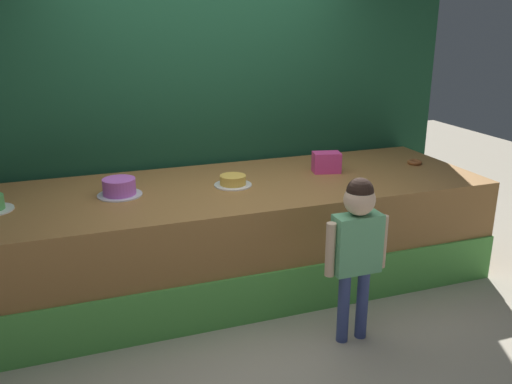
# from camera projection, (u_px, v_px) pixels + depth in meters

# --- Properties ---
(ground_plane) EXTENTS (12.00, 12.00, 0.00)m
(ground_plane) POSITION_uv_depth(u_px,v_px,m) (261.00, 320.00, 3.84)
(ground_plane) COLOR #ADA38E
(stage_platform) EXTENTS (3.97, 1.32, 0.81)m
(stage_platform) POSITION_uv_depth(u_px,v_px,m) (233.00, 234.00, 4.29)
(stage_platform) COLOR #9E6B38
(stage_platform) RESTS_ON ground_plane
(curtain_backdrop) EXTENTS (4.59, 0.08, 2.93)m
(curtain_backdrop) POSITION_uv_depth(u_px,v_px,m) (205.00, 88.00, 4.63)
(curtain_backdrop) COLOR #19472D
(curtain_backdrop) RESTS_ON ground_plane
(child_figure) EXTENTS (0.43, 0.20, 1.12)m
(child_figure) POSITION_uv_depth(u_px,v_px,m) (357.00, 238.00, 3.40)
(child_figure) COLOR #3F4C8C
(child_figure) RESTS_ON ground_plane
(pink_box) EXTENTS (0.25, 0.19, 0.17)m
(pink_box) POSITION_uv_depth(u_px,v_px,m) (326.00, 162.00, 4.48)
(pink_box) COLOR #E43F8F
(pink_box) RESTS_ON stage_platform
(donut) EXTENTS (0.13, 0.13, 0.04)m
(donut) POSITION_uv_depth(u_px,v_px,m) (415.00, 162.00, 4.74)
(donut) COLOR brown
(donut) RESTS_ON stage_platform
(cake_center) EXTENTS (0.32, 0.32, 0.13)m
(cake_center) POSITION_uv_depth(u_px,v_px,m) (119.00, 188.00, 3.90)
(cake_center) COLOR silver
(cake_center) RESTS_ON stage_platform
(cake_right) EXTENTS (0.29, 0.29, 0.08)m
(cake_right) POSITION_uv_depth(u_px,v_px,m) (233.00, 181.00, 4.14)
(cake_right) COLOR white
(cake_right) RESTS_ON stage_platform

